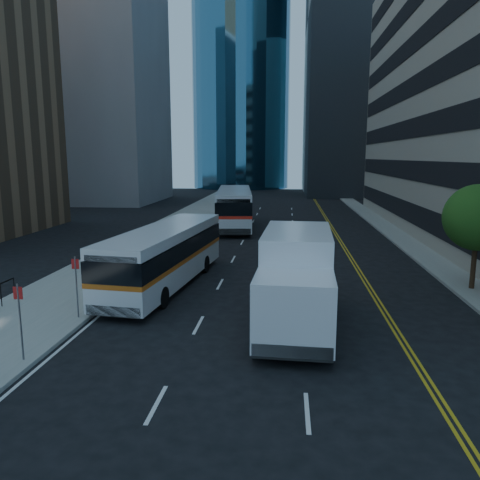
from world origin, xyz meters
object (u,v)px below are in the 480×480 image
(bus_front, at_px, (166,254))
(bus_rear, at_px, (234,207))
(box_truck, at_px, (296,279))
(street_tree, at_px, (478,218))

(bus_front, distance_m, bus_rear, 20.51)
(box_truck, bearing_deg, bus_front, 143.60)
(bus_rear, xyz_separation_m, box_truck, (5.28, -25.70, 0.00))
(bus_rear, bearing_deg, street_tree, -60.85)
(bus_front, xyz_separation_m, bus_rear, (1.20, 20.48, 0.28))
(street_tree, xyz_separation_m, box_truck, (-8.71, -5.75, -1.72))
(bus_front, height_order, bus_rear, bus_rear)
(street_tree, distance_m, bus_front, 15.34)
(street_tree, height_order, bus_front, street_tree)
(street_tree, relative_size, bus_rear, 0.37)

